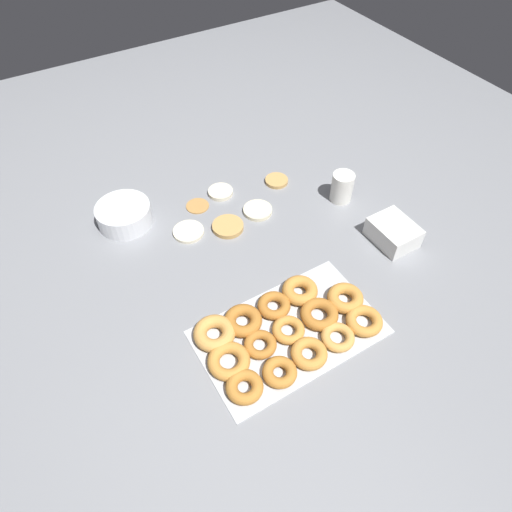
{
  "coord_description": "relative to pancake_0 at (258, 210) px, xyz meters",
  "views": [
    {
      "loc": [
        -0.52,
        -0.92,
        1.09
      ],
      "look_at": [
        -0.05,
        -0.13,
        0.04
      ],
      "focal_mm": 32.0,
      "sensor_mm": 36.0,
      "label": 1
    }
  ],
  "objects": [
    {
      "name": "container_stack",
      "position": [
        0.31,
        -0.34,
        0.03
      ],
      "size": [
        0.12,
        0.15,
        0.07
      ],
      "color": "white",
      "rests_on": "ground_plane"
    },
    {
      "name": "pancake_3",
      "position": [
        0.14,
        0.1,
        -0.0
      ],
      "size": [
        0.08,
        0.08,
        0.01
      ],
      "primitive_type": "cylinder",
      "color": "tan",
      "rests_on": "ground_plane"
    },
    {
      "name": "ground_plane",
      "position": [
        -0.08,
        -0.07,
        -0.01
      ],
      "size": [
        3.0,
        3.0,
        0.0
      ],
      "primitive_type": "plane",
      "color": "gray"
    },
    {
      "name": "pancake_2",
      "position": [
        -0.25,
        0.03,
        -0.0
      ],
      "size": [
        0.1,
        0.1,
        0.01
      ],
      "primitive_type": "cylinder",
      "color": "beige",
      "rests_on": "ground_plane"
    },
    {
      "name": "pancake_5",
      "position": [
        -0.07,
        0.15,
        0.0
      ],
      "size": [
        0.09,
        0.09,
        0.02
      ],
      "primitive_type": "cylinder",
      "color": "beige",
      "rests_on": "ground_plane"
    },
    {
      "name": "paper_cup",
      "position": [
        0.29,
        -0.09,
        0.05
      ],
      "size": [
        0.08,
        0.08,
        0.11
      ],
      "color": "white",
      "rests_on": "ground_plane"
    },
    {
      "name": "pancake_1",
      "position": [
        -0.17,
        0.13,
        -0.0
      ],
      "size": [
        0.08,
        0.08,
        0.01
      ],
      "primitive_type": "cylinder",
      "color": "#B27F42",
      "rests_on": "ground_plane"
    },
    {
      "name": "donut_tray",
      "position": [
        -0.19,
        -0.46,
        0.01
      ],
      "size": [
        0.5,
        0.3,
        0.04
      ],
      "color": "silver",
      "rests_on": "ground_plane"
    },
    {
      "name": "pancake_4",
      "position": [
        -0.13,
        -0.02,
        0.0
      ],
      "size": [
        0.11,
        0.11,
        0.02
      ],
      "primitive_type": "cylinder",
      "color": "tan",
      "rests_on": "ground_plane"
    },
    {
      "name": "pancake_0",
      "position": [
        0.0,
        0.0,
        0.0
      ],
      "size": [
        0.1,
        0.1,
        0.01
      ],
      "primitive_type": "cylinder",
      "color": "beige",
      "rests_on": "ground_plane"
    },
    {
      "name": "batter_bowl",
      "position": [
        -0.41,
        0.19,
        0.03
      ],
      "size": [
        0.18,
        0.18,
        0.07
      ],
      "color": "white",
      "rests_on": "ground_plane"
    }
  ]
}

